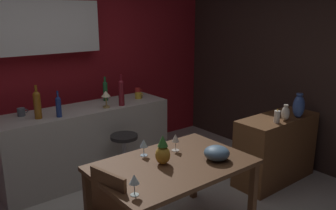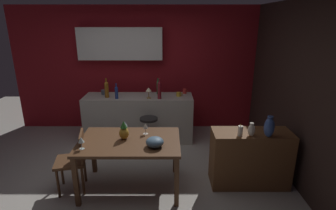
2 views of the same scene
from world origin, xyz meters
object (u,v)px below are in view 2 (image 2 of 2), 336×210
object	(u,v)px
dining_table	(129,146)
sideboard_cabinet	(249,158)
wine_glass_right	(80,140)
counter_lamp	(148,91)
cup_mustard	(178,94)
wine_bottle_green	(157,87)
pillar_candle_tall	(240,131)
wine_glass_left	(145,126)
pineapple_centerpiece	(123,131)
fruit_bowl	(154,142)
wine_bottle_amber	(106,89)
chair_near_window	(74,159)
vase_ceramic_blue	(268,127)
cup_slate	(103,92)
vase_ceramic_ivory	(251,130)
cup_red	(184,91)
wine_glass_center	(124,124)
wine_bottle_ruby	(159,89)
wine_bottle_cobalt	(116,92)
bar_stool	(148,133)

from	to	relation	value
dining_table	sideboard_cabinet	world-z (taller)	sideboard_cabinet
wine_glass_right	counter_lamp	size ratio (longest dim) A/B	0.78
cup_mustard	sideboard_cabinet	bearing A→B (deg)	-57.71
wine_bottle_green	pillar_candle_tall	size ratio (longest dim) A/B	1.93
wine_glass_left	pineapple_centerpiece	size ratio (longest dim) A/B	0.63
fruit_bowl	wine_bottle_green	distance (m)	2.00
wine_glass_left	wine_bottle_amber	distance (m)	1.60
chair_near_window	vase_ceramic_blue	bearing A→B (deg)	-0.62
dining_table	cup_slate	xyz separation A→B (m)	(-0.75, 1.76, 0.29)
wine_bottle_amber	cup_mustard	size ratio (longest dim) A/B	2.95
cup_mustard	vase_ceramic_ivory	bearing A→B (deg)	-61.53
wine_glass_left	counter_lamp	distance (m)	1.29
vase_ceramic_ivory	cup_mustard	bearing A→B (deg)	118.47
cup_red	counter_lamp	bearing A→B (deg)	-153.25
sideboard_cabinet	fruit_bowl	world-z (taller)	fruit_bowl
wine_bottle_amber	cup_slate	distance (m)	0.27
chair_near_window	fruit_bowl	xyz separation A→B (m)	(1.12, -0.15, 0.33)
wine_glass_left	cup_red	xyz separation A→B (m)	(0.66, 1.62, 0.09)
wine_glass_left	wine_glass_center	distance (m)	0.32
dining_table	pineapple_centerpiece	world-z (taller)	pineapple_centerpiece
wine_bottle_ruby	pillar_candle_tall	world-z (taller)	wine_bottle_ruby
wine_glass_left	wine_bottle_ruby	distance (m)	1.28
wine_glass_left	cup_red	world-z (taller)	cup_red
wine_bottle_green	vase_ceramic_blue	size ratio (longest dim) A/B	1.09
wine_glass_left	dining_table	bearing A→B (deg)	-134.57
wine_glass_left	wine_glass_center	xyz separation A→B (m)	(-0.31, 0.09, -0.00)
vase_ceramic_ivory	vase_ceramic_blue	xyz separation A→B (m)	(0.22, -0.03, 0.05)
dining_table	vase_ceramic_ivory	size ratio (longest dim) A/B	7.28
cup_mustard	fruit_bowl	bearing A→B (deg)	-101.77
sideboard_cabinet	cup_red	distance (m)	2.00
cup_red	sideboard_cabinet	bearing A→B (deg)	-64.16
wine_glass_right	sideboard_cabinet	bearing A→B (deg)	8.72
wine_bottle_green	cup_slate	distance (m)	1.09
fruit_bowl	vase_ceramic_blue	bearing A→B (deg)	4.75
wine_bottle_amber	vase_ceramic_blue	world-z (taller)	wine_bottle_amber
chair_near_window	fruit_bowl	world-z (taller)	fruit_bowl
wine_bottle_amber	wine_bottle_cobalt	bearing A→B (deg)	-23.48
chair_near_window	wine_bottle_amber	distance (m)	1.70
pineapple_centerpiece	wine_bottle_cobalt	xyz separation A→B (m)	(-0.36, 1.42, 0.18)
pineapple_centerpiece	pillar_candle_tall	xyz separation A→B (m)	(1.57, -0.07, 0.04)
bar_stool	counter_lamp	xyz separation A→B (m)	(-0.02, 0.36, 0.71)
cup_mustard	vase_ceramic_ivory	size ratio (longest dim) A/B	0.66
chair_near_window	cup_red	distance (m)	2.52
dining_table	wine_glass_left	size ratio (longest dim) A/B	8.23
wine_glass_left	wine_bottle_cobalt	size ratio (longest dim) A/B	0.56
fruit_bowl	cup_red	size ratio (longest dim) A/B	2.14
wine_bottle_cobalt	vase_ceramic_ivory	world-z (taller)	wine_bottle_cobalt
wine_glass_right	wine_glass_center	distance (m)	0.72
sideboard_cabinet	bar_stool	bearing A→B (deg)	146.03
wine_bottle_ruby	cup_red	xyz separation A→B (m)	(0.50, 0.38, -0.13)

